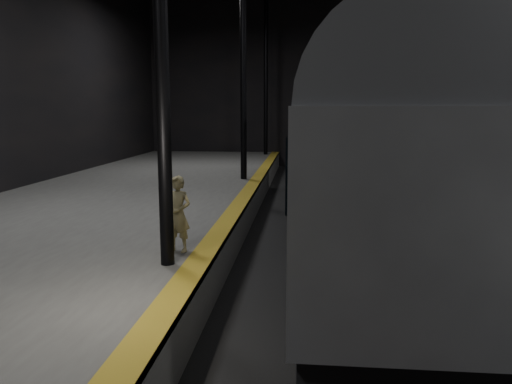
# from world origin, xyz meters

# --- Properties ---
(ground) EXTENTS (44.00, 44.00, 0.00)m
(ground) POSITION_xyz_m (0.00, 0.00, 0.00)
(ground) COLOR black
(ground) RESTS_ON ground
(platform_left) EXTENTS (9.00, 43.80, 1.00)m
(platform_left) POSITION_xyz_m (-7.50, 0.00, 0.50)
(platform_left) COLOR #4B4B49
(platform_left) RESTS_ON ground
(tactile_strip) EXTENTS (0.50, 43.80, 0.01)m
(tactile_strip) POSITION_xyz_m (-3.25, 0.00, 1.00)
(tactile_strip) COLOR olive
(tactile_strip) RESTS_ON platform_left
(track) EXTENTS (2.40, 43.00, 0.24)m
(track) POSITION_xyz_m (0.00, 0.00, 0.07)
(track) COLOR #3F3328
(track) RESTS_ON ground
(train) EXTENTS (2.92, 19.47, 5.21)m
(train) POSITION_xyz_m (-0.00, 2.12, 2.90)
(train) COLOR #9B9DA2
(train) RESTS_ON ground
(woman) EXTENTS (0.66, 0.53, 1.58)m
(woman) POSITION_xyz_m (-3.80, -3.14, 1.79)
(woman) COLOR tan
(woman) RESTS_ON platform_left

